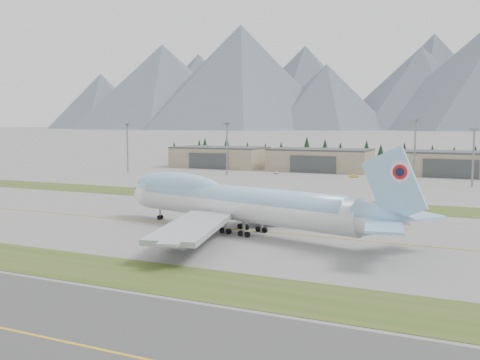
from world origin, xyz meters
The scene contains 13 objects.
ground centered at (0.00, 0.00, 0.00)m, with size 7000.00×7000.00×0.00m, color slate.
grass_strip_near centered at (0.00, -38.00, 0.00)m, with size 400.00×14.00×0.08m, color #384C1B.
grass_strip_far centered at (0.00, 45.00, 0.00)m, with size 400.00×18.00×0.08m, color #384C1B.
taxiway_line_main centered at (0.00, 0.00, 0.00)m, with size 400.00×0.40×0.02m, color gold.
boeing_747_freighter centered at (10.70, -2.51, 6.32)m, with size 72.88×60.85×19.17m.
hangar_left centered at (-70.00, 149.90, 5.39)m, with size 48.00×26.60×10.80m.
hangar_center centered at (-15.00, 149.90, 5.39)m, with size 48.00×26.60×10.80m.
hangar_right centered at (45.00, 149.90, 5.39)m, with size 48.00×26.60×10.80m.
floodlight_masts centered at (19.51, 109.15, 15.96)m, with size 202.46×11.04×24.56m.
service_vehicle_a centered at (-28.66, 125.49, 0.00)m, with size 1.46×3.61×1.23m, color white.
service_vehicle_b centered at (7.38, 123.66, 0.00)m, with size 1.46×4.16×1.37m, color gold.
conifer_belt centered at (-4.34, 211.82, 6.54)m, with size 276.96×14.56×15.36m.
mountain_ridge_front centered at (-58.86, 2215.35, 219.78)m, with size 4229.08×1178.32×491.85m.
Camera 1 is at (57.26, -103.23, 22.63)m, focal length 40.00 mm.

